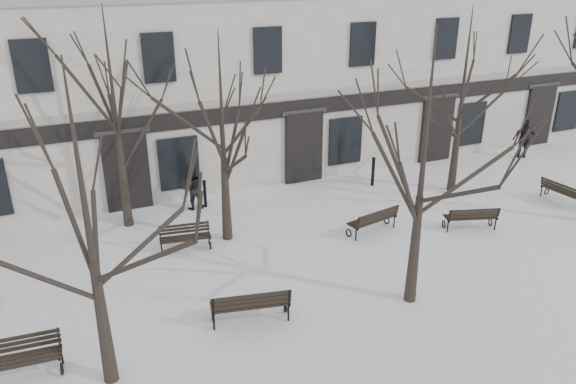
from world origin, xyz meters
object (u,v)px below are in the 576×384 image
tree_2 (425,140)px  tree_1 (83,196)px  bench_0 (18,357)px  bench_3 (185,236)px  bench_5 (563,192)px  bench_4 (374,220)px  bench_2 (471,217)px  bench_1 (251,304)px

tree_2 → tree_1: bearing=-179.6°
bench_0 → bench_3: (4.75, 4.34, -0.06)m
bench_5 → bench_3: bearing=74.5°
tree_1 → bench_0: (-1.83, 0.91, -3.93)m
tree_1 → bench_5: size_ratio=4.10×
bench_0 → bench_4: bearing=19.1°
bench_2 → bench_5: bearing=-157.0°
tree_1 → bench_4: bearing=23.4°
tree_2 → bench_3: size_ratio=4.39×
bench_2 → bench_3: (-9.23, 2.46, -0.05)m
tree_1 → tree_2: 7.86m
bench_0 → bench_5: bearing=11.0°
tree_2 → bench_2: (4.29, 2.74, -4.05)m
bench_0 → tree_2: bearing=-1.3°
bench_2 → bench_4: bench_4 is taller
bench_4 → tree_1: bearing=12.0°
bench_0 → bench_4: bench_0 is taller
bench_1 → bench_4: 6.27m
bench_3 → bench_4: 6.22m
tree_2 → bench_2: tree_2 is taller
bench_1 → bench_0: bearing=9.7°
bench_0 → bench_3: size_ratio=1.12×
bench_2 → bench_3: 9.55m
bench_2 → bench_3: size_ratio=1.12×
bench_0 → bench_2: 14.11m
bench_0 → bench_1: 5.37m
bench_1 → bench_5: size_ratio=1.21×
bench_4 → bench_2: bearing=149.6°
tree_2 → bench_1: 5.92m
bench_3 → bench_5: 14.03m
tree_2 → bench_1: bearing=170.5°
bench_3 → bench_5: bearing=-0.2°
bench_2 → bench_1: bearing=30.4°
bench_0 → bench_1: size_ratio=0.89×
tree_1 → bench_3: (2.92, 5.25, -3.99)m
tree_1 → bench_1: size_ratio=3.39×
tree_1 → bench_3: size_ratio=4.28×
bench_3 → bench_4: (6.07, -1.37, 0.06)m
tree_1 → bench_1: tree_1 is taller
bench_3 → bench_0: bearing=-129.6°
tree_2 → bench_3: 8.25m
bench_0 → bench_5: size_ratio=1.08×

